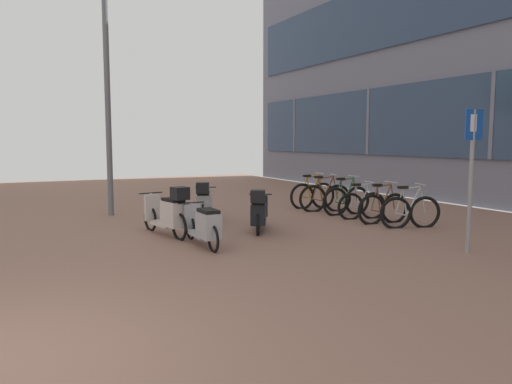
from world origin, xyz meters
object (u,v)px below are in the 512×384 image
Objects in this scene: bicycle_rack_05 at (313,195)px; bicycle_rack_00 at (410,212)px; scooter_mid at (204,226)px; scooter_extra at (204,203)px; lamp_post at (107,80)px; bicycle_rack_02 at (362,205)px; bicycle_rack_01 at (383,208)px; scooter_near at (259,212)px; parking_sign at (472,165)px; scooter_far at (169,213)px; bicycle_rack_04 at (325,198)px; bicycle_rack_03 at (346,201)px.

bicycle_rack_00 is at bearing -87.60° from bicycle_rack_05.
scooter_mid is 2.76m from scooter_extra.
lamp_post reaches higher than bicycle_rack_00.
scooter_extra reaches higher than bicycle_rack_02.
scooter_near is at bearing 172.85° from bicycle_rack_01.
bicycle_rack_01 is at bearing 76.26° from parking_sign.
scooter_near is at bearing 124.61° from parking_sign.
parking_sign reaches higher than scooter_mid.
bicycle_rack_00 reaches higher than bicycle_rack_02.
bicycle_rack_01 is 3.01m from scooter_near.
scooter_mid is (-4.48, -1.19, 0.05)m from bicycle_rack_02.
scooter_far is at bearing -132.19° from scooter_extra.
bicycle_rack_05 is at bearing 83.15° from parking_sign.
scooter_mid is (-4.42, -2.62, 0.02)m from bicycle_rack_04.
bicycle_rack_05 is (0.01, 2.14, 0.03)m from bicycle_rack_02.
bicycle_rack_04 is 4.90m from scooter_far.
bicycle_rack_04 is 0.72m from bicycle_rack_05.
bicycle_rack_00 is at bearing -41.43° from lamp_post.
bicycle_rack_03 reaches higher than bicycle_rack_05.
bicycle_rack_03 reaches higher than scooter_extra.
bicycle_rack_05 is at bearing 90.40° from bicycle_rack_01.
scooter_extra is (-3.53, 2.10, 0.09)m from bicycle_rack_01.
bicycle_rack_03 is at bearing -86.95° from bicycle_rack_05.
bicycle_rack_00 is at bearing -16.22° from scooter_far.
bicycle_rack_04 is at bearing 31.44° from scooter_near.
scooter_extra is at bearing -48.26° from lamp_post.
scooter_mid is (-4.57, -1.90, 0.02)m from bicycle_rack_03.
lamp_post reaches higher than scooter_mid.
bicycle_rack_05 is at bearing -12.95° from lamp_post.
bicycle_rack_00 is 1.44m from bicycle_rack_02.
scooter_mid is 0.28× the size of lamp_post.
bicycle_rack_04 reaches higher than scooter_mid.
scooter_mid is 4.64m from parking_sign.
scooter_extra is (-3.66, 2.81, 0.09)m from bicycle_rack_00.
scooter_far reaches higher than bicycle_rack_00.
bicycle_rack_01 is at bearing -30.76° from scooter_extra.
bicycle_rack_05 reaches higher than bicycle_rack_01.
parking_sign is 0.39× the size of lamp_post.
scooter_mid is 0.97× the size of scooter_far.
bicycle_rack_01 is 0.56× the size of parking_sign.
bicycle_rack_04 is at bearing 101.88° from bicycle_rack_03.
bicycle_rack_04 is at bearing 92.61° from bicycle_rack_02.
scooter_mid is at bearing 147.29° from parking_sign.
bicycle_rack_03 reaches higher than bicycle_rack_01.
scooter_extra is at bearing 149.24° from bicycle_rack_01.
scooter_mid is at bearing -173.97° from bicycle_rack_01.
scooter_extra is 5.85m from parking_sign.
bicycle_rack_04 is at bearing 16.89° from scooter_far.
bicycle_rack_01 is 0.71m from bicycle_rack_02.
parking_sign is at bearing -60.67° from scooter_extra.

